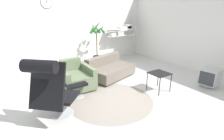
% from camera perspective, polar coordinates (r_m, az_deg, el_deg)
% --- Properties ---
extents(ground_plane, '(12.00, 12.00, 0.00)m').
position_cam_1_polar(ground_plane, '(4.32, 0.88, -7.48)').
color(ground_plane, silver).
extents(wall_back, '(12.00, 0.09, 2.80)m').
position_cam_1_polar(wall_back, '(6.43, -14.29, 13.82)').
color(wall_back, silver).
rests_on(wall_back, ground_plane).
extents(wall_right, '(0.06, 12.00, 2.80)m').
position_cam_1_polar(wall_right, '(6.31, 26.20, 12.38)').
color(wall_right, silver).
rests_on(wall_right, ground_plane).
extents(round_rug, '(1.88, 1.88, 0.01)m').
position_cam_1_polar(round_rug, '(3.99, -0.34, -9.82)').
color(round_rug, gray).
rests_on(round_rug, ground_plane).
extents(lounge_chair, '(1.02, 1.02, 1.25)m').
position_cam_1_polar(lounge_chair, '(3.09, -19.45, -4.93)').
color(lounge_chair, '#BCBCC1').
rests_on(lounge_chair, ground_plane).
extents(ottoman, '(0.46, 0.39, 0.36)m').
position_cam_1_polar(ottoman, '(4.13, -11.84, -5.26)').
color(ottoman, '#BCBCC1').
rests_on(ottoman, ground_plane).
extents(armchair_red, '(0.81, 0.94, 0.72)m').
position_cam_1_polar(armchair_red, '(4.58, -11.84, -2.60)').
color(armchair_red, silver).
rests_on(armchair_red, ground_plane).
extents(couch_low, '(1.54, 1.17, 0.62)m').
position_cam_1_polar(couch_low, '(5.25, -0.67, 0.15)').
color(couch_low, black).
rests_on(couch_low, ground_plane).
extents(side_table, '(0.44, 0.44, 0.47)m').
position_cam_1_polar(side_table, '(4.43, 15.22, -1.53)').
color(side_table, black).
rests_on(side_table, ground_plane).
extents(crt_television, '(0.54, 0.48, 0.48)m').
position_cam_1_polar(crt_television, '(5.25, 29.36, -2.04)').
color(crt_television, '#B7B7B7').
rests_on(crt_television, ground_plane).
extents(potted_plant, '(0.58, 0.60, 1.60)m').
position_cam_1_polar(potted_plant, '(6.39, -4.85, 7.32)').
color(potted_plant, brown).
rests_on(potted_plant, ground_plane).
extents(shelf_unit, '(1.37, 0.28, 1.68)m').
position_cam_1_polar(shelf_unit, '(7.26, 3.48, 12.78)').
color(shelf_unit, '#BCBCC1').
rests_on(shelf_unit, ground_plane).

